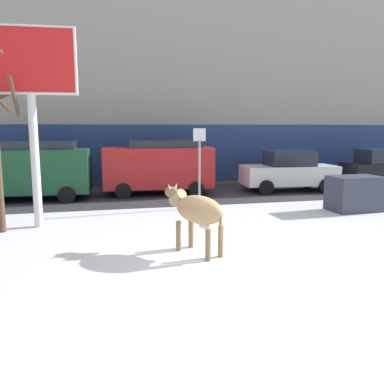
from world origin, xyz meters
TOP-DOWN VIEW (x-y plane):
  - ground_plane at (0.00, 0.00)m, footprint 120.00×120.00m
  - road_strip at (0.00, 8.72)m, footprint 60.00×5.60m
  - building_facade at (0.00, 14.35)m, footprint 44.00×6.10m
  - cow_tan at (-0.64, 0.49)m, footprint 1.28×1.86m
  - billboard at (-4.51, 3.92)m, footprint 2.53×0.36m
  - car_darkgreen_van at (-5.39, 8.61)m, footprint 4.72×2.35m
  - car_red_van at (-0.26, 8.91)m, footprint 4.72×2.35m
  - car_white_sedan at (5.59, 8.42)m, footprint 4.31×2.20m
  - car_black_hatchback at (10.23, 8.19)m, footprint 3.60×2.11m
  - pedestrian_near_billboard at (3.29, 11.48)m, footprint 0.36×0.24m
  - dumpster at (5.80, 3.88)m, footprint 1.74×1.16m
  - street_sign at (0.69, 5.55)m, footprint 0.44×0.08m

SIDE VIEW (x-z plane):
  - ground_plane at x=0.00m, z-range 0.00..0.00m
  - road_strip at x=0.00m, z-range 0.00..0.01m
  - dumpster at x=5.80m, z-range 0.00..1.20m
  - pedestrian_near_billboard at x=3.29m, z-range 0.01..1.74m
  - car_white_sedan at x=5.59m, z-range -0.01..1.83m
  - car_black_hatchback at x=10.23m, z-range 0.00..1.86m
  - cow_tan at x=-0.64m, z-range 0.22..1.76m
  - car_darkgreen_van at x=-5.39m, z-range 0.08..2.40m
  - car_red_van at x=-0.26m, z-range 0.08..2.40m
  - street_sign at x=0.69m, z-range 0.26..3.08m
  - billboard at x=-4.51m, z-range 1.53..7.09m
  - building_facade at x=0.00m, z-range -0.02..12.98m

